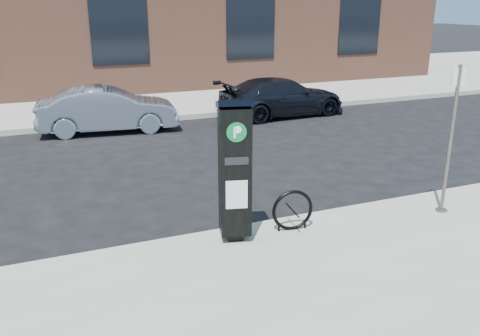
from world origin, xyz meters
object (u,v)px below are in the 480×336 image
sign_pole (450,142)px  car_dark (282,97)px  parking_kiosk (235,169)px  car_silver (108,110)px  bike_rack (293,210)px

sign_pole → car_dark: (1.22, 8.11, -0.73)m
car_dark → parking_kiosk: bearing=145.4°
parking_kiosk → car_silver: size_ratio=0.55×
sign_pole → car_dark: sign_pole is taller
bike_rack → car_silver: 7.94m
bike_rack → car_dark: size_ratio=0.16×
sign_pole → bike_rack: sign_pole is taller
sign_pole → car_dark: bearing=99.3°
parking_kiosk → sign_pole: 3.51m
parking_kiosk → car_dark: parking_kiosk is taller
car_silver → sign_pole: bearing=-146.3°
parking_kiosk → car_dark: size_ratio=0.51×
parking_kiosk → bike_rack: 1.17m
sign_pole → bike_rack: size_ratio=3.72×
parking_kiosk → car_silver: bearing=108.7°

